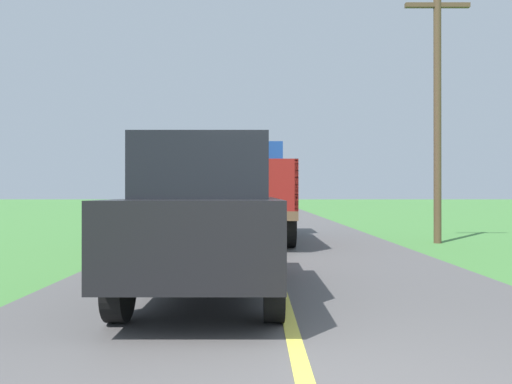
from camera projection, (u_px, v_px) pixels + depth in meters
The scene contains 3 objects.
banana_truck_near at pixel (247, 189), 13.55m from camera, with size 2.38×5.82×2.80m.
utility_pole_roadside at pixel (438, 107), 12.69m from camera, with size 1.75×0.20×6.88m.
following_car at pixel (209, 216), 5.86m from camera, with size 1.74×4.10×1.92m.
Camera 1 is at (-0.33, -2.73, 1.36)m, focal length 32.78 mm.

